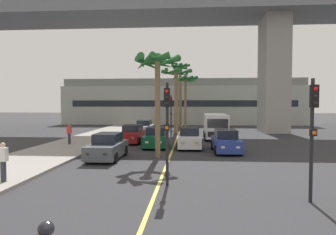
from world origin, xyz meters
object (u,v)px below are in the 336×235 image
object	(u,v)px
traffic_light_median_near	(167,120)
palm_tree_far_median	(176,83)
car_queue_fourth	(189,138)
palm_tree_farthest_median	(158,70)
car_queue_front	(144,128)
car_queue_sixth	(133,134)
pedestrian_mid_block	(3,161)
traffic_light_right_far_corner	(313,123)
palm_tree_mid_median	(186,84)
palm_tree_near_median	(180,76)
delivery_van	(215,126)
pedestrian_far_along	(69,134)
traffic_light_median_far	(171,110)
car_queue_third	(226,142)
car_queue_fifth	(156,138)
car_queue_second	(108,147)

from	to	relation	value
traffic_light_median_near	palm_tree_far_median	bearing A→B (deg)	91.71
car_queue_fourth	palm_tree_farthest_median	xyz separation A→B (m)	(-1.96, -4.23, 4.70)
car_queue_front	car_queue_sixth	bearing A→B (deg)	-89.04
car_queue_front	pedestrian_mid_block	world-z (taller)	pedestrian_mid_block
palm_tree_far_median	car_queue_sixth	bearing A→B (deg)	-111.31
car_queue_front	traffic_light_right_far_corner	size ratio (longest dim) A/B	0.98
car_queue_front	palm_tree_far_median	world-z (taller)	palm_tree_far_median
traffic_light_right_far_corner	traffic_light_median_near	bearing A→B (deg)	160.99
palm_tree_mid_median	palm_tree_near_median	bearing A→B (deg)	99.58
palm_tree_near_median	car_queue_front	bearing A→B (deg)	-107.38
delivery_van	pedestrian_mid_block	distance (m)	19.75
car_queue_fourth	delivery_van	distance (m)	6.37
traffic_light_right_far_corner	palm_tree_near_median	size ratio (longest dim) A/B	0.45
pedestrian_mid_block	pedestrian_far_along	bearing A→B (deg)	99.60
traffic_light_median_far	car_queue_third	bearing A→B (deg)	-61.83
car_queue_fourth	palm_tree_mid_median	xyz separation A→B (m)	(-0.56, 16.46, 5.24)
car_queue_sixth	traffic_light_median_far	bearing A→B (deg)	49.33
car_queue_fourth	palm_tree_farthest_median	bearing A→B (deg)	-114.93
car_queue_fifth	palm_tree_farthest_median	bearing A→B (deg)	-82.23
delivery_van	traffic_light_right_far_corner	xyz separation A→B (m)	(1.72, -18.37, 1.43)
palm_tree_far_median	palm_tree_farthest_median	size ratio (longest dim) A/B	1.14
car_queue_third	pedestrian_mid_block	world-z (taller)	pedestrian_mid_block
car_queue_second	palm_tree_mid_median	size ratio (longest dim) A/B	0.58
car_queue_front	palm_tree_near_median	xyz separation A→B (m)	(3.60, 11.49, 6.75)
car_queue_third	palm_tree_mid_median	size ratio (longest dim) A/B	0.59
traffic_light_median_far	palm_tree_mid_median	size ratio (longest dim) A/B	0.59
car_queue_fifth	traffic_light_right_far_corner	xyz separation A→B (m)	(6.74, -12.80, 1.99)
car_queue_front	car_queue_fifth	size ratio (longest dim) A/B	0.99
car_queue_sixth	traffic_light_median_near	xyz separation A→B (m)	(4.04, -13.53, 1.99)
traffic_light_right_far_corner	palm_tree_mid_median	bearing A→B (deg)	99.25
traffic_light_median_far	palm_tree_mid_median	xyz separation A→B (m)	(1.25, 10.13, 3.24)
car_queue_third	traffic_light_median_near	distance (m)	9.82
car_queue_front	palm_tree_near_median	bearing A→B (deg)	72.62
car_queue_front	car_queue_second	bearing A→B (deg)	-89.72
pedestrian_mid_block	car_queue_front	bearing A→B (deg)	83.15
car_queue_front	traffic_light_right_far_corner	xyz separation A→B (m)	(9.18, -22.59, 1.99)
car_queue_second	palm_tree_near_median	bearing A→B (deg)	82.44
delivery_van	pedestrian_far_along	size ratio (longest dim) A/B	3.25
traffic_light_median_near	pedestrian_mid_block	distance (m)	6.94
car_queue_third	delivery_van	bearing A→B (deg)	90.75
car_queue_third	palm_tree_mid_median	xyz separation A→B (m)	(-3.10, 18.26, 5.24)
traffic_light_right_far_corner	palm_tree_far_median	xyz separation A→B (m)	(-5.68, 23.91, 3.01)
traffic_light_median_near	traffic_light_median_far	distance (m)	17.15
car_queue_sixth	delivery_van	world-z (taller)	delivery_van
palm_tree_mid_median	pedestrian_mid_block	xyz separation A→B (m)	(-7.01, -27.63, -4.96)
traffic_light_median_near	traffic_light_median_far	size ratio (longest dim) A/B	1.00
car_queue_sixth	pedestrian_far_along	bearing A→B (deg)	-152.37
car_queue_second	pedestrian_mid_block	distance (m)	6.74
palm_tree_farthest_median	delivery_van	bearing A→B (deg)	66.39
car_queue_second	traffic_light_median_near	xyz separation A→B (m)	(4.09, -5.81, 1.99)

